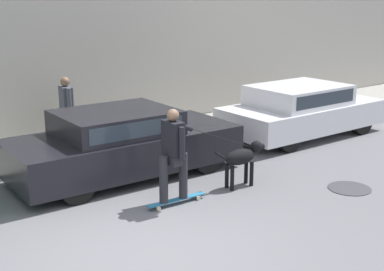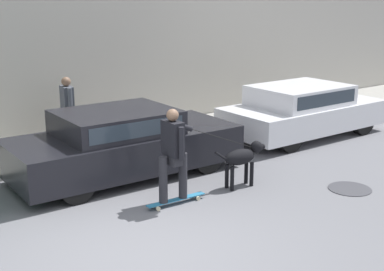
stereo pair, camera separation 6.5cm
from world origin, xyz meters
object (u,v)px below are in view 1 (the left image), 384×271
at_px(skateboarder, 174,152).
at_px(pedestrian_with_bag, 67,108).
at_px(parked_car_1, 123,144).
at_px(parked_car_2, 301,111).
at_px(dog, 242,157).

height_order(skateboarder, pedestrian_with_bag, pedestrian_with_bag).
height_order(parked_car_1, pedestrian_with_bag, pedestrian_with_bag).
distance_m(skateboarder, pedestrian_with_bag, 3.98).
xyz_separation_m(parked_car_2, skateboarder, (-4.96, -1.76, 0.28)).
distance_m(parked_car_2, dog, 3.92).
relative_size(parked_car_1, skateboarder, 1.90).
bearing_deg(parked_car_1, dog, -50.53).
bearing_deg(parked_car_2, dog, -152.91).
bearing_deg(parked_car_1, skateboarder, -91.06).
relative_size(dog, skateboarder, 0.47).
height_order(parked_car_2, pedestrian_with_bag, pedestrian_with_bag).
bearing_deg(parked_car_1, pedestrian_with_bag, 94.04).
relative_size(parked_car_2, pedestrian_with_bag, 2.74).
xyz_separation_m(parked_car_1, skateboarder, (-0.07, -1.76, 0.29)).
relative_size(parked_car_2, skateboarder, 1.79).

